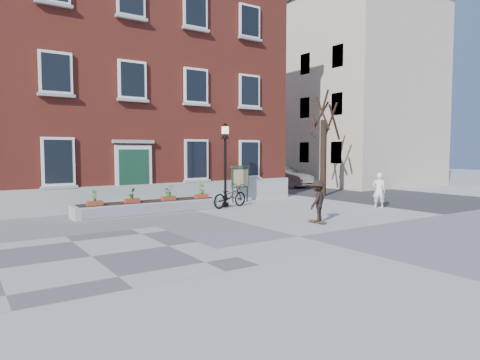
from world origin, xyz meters
TOP-DOWN VIEW (x-y plane):
  - ground at (0.00, 0.00)m, footprint 100.00×100.00m
  - checker_patch at (-6.00, 1.00)m, footprint 6.00×6.00m
  - bicycle at (1.83, 6.82)m, footprint 2.16×1.15m
  - parked_car at (11.09, 14.01)m, footprint 2.32×4.62m
  - bystander at (7.36, 2.79)m, footprint 0.68×0.71m
  - brick_building at (-2.00, 13.98)m, footprint 18.40×10.85m
  - planter_assembly at (-1.99, 7.18)m, footprint 6.20×1.12m
  - bare_tree at (9.01, 8.01)m, footprint 1.83×1.83m
  - side_street at (17.99, 19.78)m, footprint 15.20×36.00m
  - lamp_post at (1.82, 7.20)m, footprint 0.40×0.40m
  - notice_board at (3.41, 8.31)m, footprint 1.10×0.16m
  - skateboarder at (2.19, 1.44)m, footprint 1.11×0.91m

SIDE VIEW (x-z plane):
  - ground at x=0.00m, z-range 0.00..0.00m
  - checker_patch at x=-6.00m, z-range 0.00..0.01m
  - planter_assembly at x=-1.99m, z-range -0.27..0.88m
  - bicycle at x=1.83m, z-range 0.00..1.08m
  - parked_car at x=11.09m, z-range 0.00..1.45m
  - bystander at x=7.36m, z-range 0.00..1.64m
  - skateboarder at x=2.19m, z-range 0.03..1.61m
  - notice_board at x=3.41m, z-range 0.33..2.20m
  - lamp_post at x=1.82m, z-range 0.57..4.50m
  - bare_tree at x=9.01m, z-range -0.29..5.87m
  - brick_building at x=-2.00m, z-range 0.00..12.60m
  - side_street at x=17.99m, z-range -0.23..14.27m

